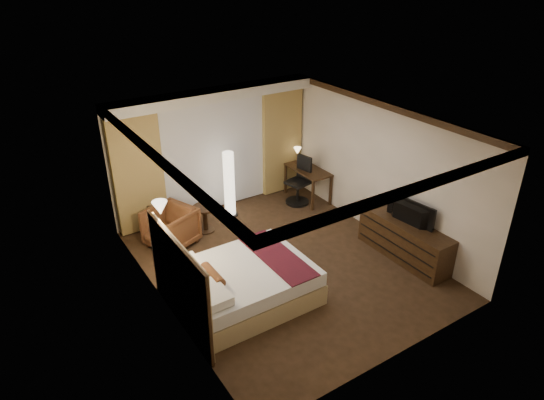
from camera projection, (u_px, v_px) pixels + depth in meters
floor at (284, 264)px, 8.93m from camera, size 4.50×5.50×0.01m
ceiling at (286, 123)px, 7.70m from camera, size 4.50×5.50×0.01m
back_wall at (212, 150)px, 10.37m from camera, size 4.50×0.02×2.70m
left_wall at (160, 236)px, 7.23m from camera, size 0.02×5.50×2.70m
right_wall at (380, 170)px, 9.41m from camera, size 0.02×5.50×2.70m
crown_molding at (286, 127)px, 7.73m from camera, size 4.50×5.50×0.12m
soffit at (215, 95)px, 9.61m from camera, size 4.50×0.50×0.20m
curtain_sheer at (214, 155)px, 10.36m from camera, size 2.48×0.04×2.45m
curtain_left_drape at (138, 174)px, 9.49m from camera, size 1.00×0.14×2.45m
curtain_right_drape at (282, 141)px, 11.13m from camera, size 1.00×0.14×2.45m
wall_sconce at (160, 208)px, 7.44m from camera, size 0.24×0.24×0.24m
bed at (244, 284)px, 7.88m from camera, size 2.14×1.67×0.63m
headboard at (180, 284)px, 7.16m from camera, size 0.12×1.97×1.50m
armchair at (170, 226)px, 9.33m from camera, size 1.03×1.06×0.85m
side_table at (205, 219)px, 9.88m from camera, size 0.50×0.50×0.55m
floor_lamp at (229, 184)px, 10.25m from camera, size 0.31×0.31×1.48m
desk at (308, 184)px, 11.13m from camera, size 0.55×1.16×0.75m
desk_lamp at (297, 156)px, 11.20m from camera, size 0.18×0.18×0.34m
office_chair at (298, 181)px, 10.86m from camera, size 0.63×0.63×1.11m
dresser at (404, 240)px, 8.97m from camera, size 0.50×1.90×0.74m
television at (408, 209)px, 8.65m from camera, size 0.68×1.06×0.13m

